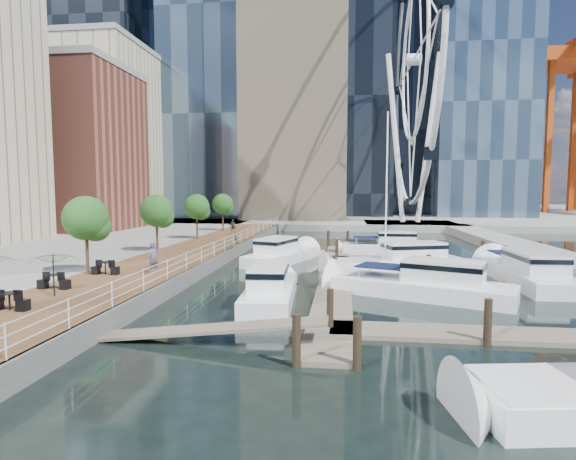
% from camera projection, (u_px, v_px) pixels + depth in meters
% --- Properties ---
extents(ground, '(520.00, 520.00, 0.00)m').
position_uv_depth(ground, '(267.00, 316.00, 21.17)').
color(ground, black).
rests_on(ground, ground).
extents(boardwalk, '(6.00, 60.00, 1.00)m').
position_uv_depth(boardwalk, '(190.00, 256.00, 37.06)').
color(boardwalk, brown).
rests_on(boardwalk, ground).
extents(seawall, '(0.25, 60.00, 1.00)m').
position_uv_depth(seawall, '(226.00, 257.00, 36.69)').
color(seawall, '#595954').
rests_on(seawall, ground).
extents(land_far, '(200.00, 114.00, 1.00)m').
position_uv_depth(land_far, '(330.00, 211.00, 121.99)').
color(land_far, gray).
rests_on(land_far, ground).
extents(breakwater, '(4.00, 60.00, 1.00)m').
position_uv_depth(breakwater, '(536.00, 254.00, 38.47)').
color(breakwater, gray).
rests_on(breakwater, ground).
extents(pier, '(14.00, 12.00, 1.00)m').
position_uv_depth(pier, '(410.00, 225.00, 70.85)').
color(pier, gray).
rests_on(pier, ground).
extents(railing, '(0.10, 60.00, 1.05)m').
position_uv_depth(railing, '(224.00, 245.00, 36.62)').
color(railing, white).
rests_on(railing, boardwalk).
extents(floating_docks, '(16.00, 34.00, 2.60)m').
position_uv_depth(floating_docks, '(410.00, 272.00, 30.03)').
color(floating_docks, '#6D6051').
rests_on(floating_docks, ground).
extents(midrise_condos, '(19.00, 67.00, 28.00)m').
position_uv_depth(midrise_condos, '(14.00, 124.00, 50.63)').
color(midrise_condos, '#BCAD8E').
rests_on(midrise_condos, ground).
extents(ferris_wheel, '(5.80, 45.60, 47.80)m').
position_uv_depth(ferris_wheel, '(414.00, 60.00, 68.67)').
color(ferris_wheel, white).
rests_on(ferris_wheel, ground).
extents(street_trees, '(2.60, 42.60, 4.60)m').
position_uv_depth(street_trees, '(157.00, 211.00, 36.04)').
color(street_trees, '#3F2B1C').
rests_on(street_trees, ground).
extents(cafe_tables, '(2.50, 13.70, 0.74)m').
position_uv_depth(cafe_tables, '(34.00, 291.00, 20.34)').
color(cafe_tables, black).
rests_on(cafe_tables, ground).
extents(yacht_foreground, '(10.94, 6.79, 2.15)m').
position_uv_depth(yacht_foreground, '(421.00, 297.00, 24.99)').
color(yacht_foreground, white).
rests_on(yacht_foreground, ground).
extents(pedestrian_near, '(0.77, 0.80, 1.84)m').
position_uv_depth(pedestrian_near, '(154.00, 258.00, 26.61)').
color(pedestrian_near, '#4F506A').
rests_on(pedestrian_near, boardwalk).
extents(pedestrian_mid, '(1.11, 1.15, 1.87)m').
position_uv_depth(pedestrian_mid, '(233.00, 234.00, 41.50)').
color(pedestrian_mid, '#826359').
rests_on(pedestrian_mid, boardwalk).
extents(pedestrian_far, '(1.03, 0.58, 1.67)m').
position_uv_depth(pedestrian_far, '(233.00, 227.00, 51.42)').
color(pedestrian_far, '#2E353A').
rests_on(pedestrian_far, boardwalk).
extents(moored_yachts, '(21.31, 33.77, 11.50)m').
position_uv_depth(moored_yachts, '(399.00, 276.00, 31.25)').
color(moored_yachts, white).
rests_on(moored_yachts, ground).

